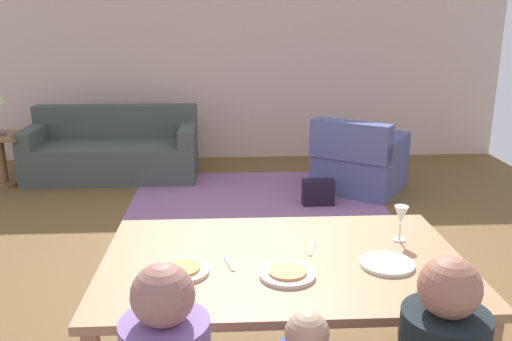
# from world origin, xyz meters

# --- Properties ---
(ground_plane) EXTENTS (7.05, 6.16, 0.02)m
(ground_plane) POSITION_xyz_m (0.00, 0.48, -0.01)
(ground_plane) COLOR brown
(back_wall) EXTENTS (7.05, 0.10, 2.70)m
(back_wall) POSITION_xyz_m (0.00, 3.61, 1.35)
(back_wall) COLOR beige
(back_wall) RESTS_ON ground_plane
(dining_table) EXTENTS (1.71, 1.08, 0.76)m
(dining_table) POSITION_xyz_m (0.11, -1.27, 0.69)
(dining_table) COLOR tan
(dining_table) RESTS_ON ground_plane
(plate_near_man) EXTENTS (0.25, 0.25, 0.02)m
(plate_near_man) POSITION_xyz_m (-0.36, -1.39, 0.77)
(plate_near_man) COLOR silver
(plate_near_man) RESTS_ON dining_table
(pizza_near_man) EXTENTS (0.17, 0.17, 0.01)m
(pizza_near_man) POSITION_xyz_m (-0.36, -1.39, 0.78)
(pizza_near_man) COLOR gold
(pizza_near_man) RESTS_ON plate_near_man
(plate_near_child) EXTENTS (0.25, 0.25, 0.02)m
(plate_near_child) POSITION_xyz_m (0.11, -1.45, 0.77)
(plate_near_child) COLOR silver
(plate_near_child) RESTS_ON dining_table
(pizza_near_child) EXTENTS (0.17, 0.17, 0.01)m
(pizza_near_child) POSITION_xyz_m (0.11, -1.45, 0.78)
(pizza_near_child) COLOR #E5944D
(pizza_near_child) RESTS_ON plate_near_child
(plate_near_woman) EXTENTS (0.25, 0.25, 0.02)m
(plate_near_woman) POSITION_xyz_m (0.58, -1.37, 0.77)
(plate_near_woman) COLOR silver
(plate_near_woman) RESTS_ON dining_table
(wine_glass) EXTENTS (0.07, 0.07, 0.19)m
(wine_glass) POSITION_xyz_m (0.72, -1.09, 0.89)
(wine_glass) COLOR silver
(wine_glass) RESTS_ON dining_table
(fork) EXTENTS (0.05, 0.15, 0.01)m
(fork) POSITION_xyz_m (-0.15, -1.32, 0.76)
(fork) COLOR silver
(fork) RESTS_ON dining_table
(knife) EXTENTS (0.06, 0.17, 0.01)m
(knife) POSITION_xyz_m (0.26, -1.17, 0.76)
(knife) COLOR silver
(knife) RESTS_ON dining_table
(area_rug) EXTENTS (2.60, 1.80, 0.01)m
(area_rug) POSITION_xyz_m (0.14, 1.88, 0.00)
(area_rug) COLOR #8B5C88
(area_rug) RESTS_ON ground_plane
(couch) EXTENTS (1.98, 0.86, 0.82)m
(couch) POSITION_xyz_m (-1.52, 2.74, 0.30)
(couch) COLOR #424B46
(couch) RESTS_ON ground_plane
(armchair) EXTENTS (1.19, 1.19, 0.82)m
(armchair) POSITION_xyz_m (1.29, 2.04, 0.32)
(armchair) COLOR #4E5487
(armchair) RESTS_ON ground_plane
(side_table) EXTENTS (0.56, 0.56, 0.58)m
(side_table) POSITION_xyz_m (-2.73, 2.48, 0.38)
(side_table) COLOR brown
(side_table) RESTS_ON ground_plane
(handbag) EXTENTS (0.32, 0.16, 0.26)m
(handbag) POSITION_xyz_m (0.77, 1.58, 0.13)
(handbag) COLOR black
(handbag) RESTS_ON ground_plane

